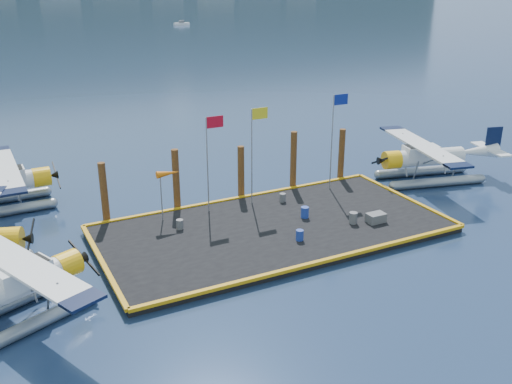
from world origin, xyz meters
The scene contains 20 objects.
ground centered at (0.00, 0.00, 0.00)m, with size 4000.00×4000.00×0.00m, color #182B49.
dock centered at (0.00, 0.00, 0.20)m, with size 20.00×10.00×0.40m, color black.
dock_bumpers centered at (0.00, 0.00, 0.49)m, with size 20.25×10.25×0.18m, color #C4880B, non-canonical shape.
seaplane_a centered at (-14.25, -3.03, 1.56)m, with size 9.31×9.80×3.57m.
seaplane_d centered at (14.09, 2.80, 1.65)m, with size 9.89×10.70×3.80m.
drum_0 centered at (-5.01, 2.12, 0.69)m, with size 0.41×0.41×0.58m, color #4F4F54.
drum_1 centered at (4.45, -1.76, 0.74)m, with size 0.49×0.49×0.69m, color #4F4F54.
drum_2 centered at (2.34, 0.28, 0.74)m, with size 0.48×0.48×0.67m, color navy.
drum_3 centered at (0.43, -2.30, 0.70)m, with size 0.43×0.43×0.60m, color navy.
drum_5 centered at (2.40, 3.14, 0.68)m, with size 0.40×0.40×0.56m, color #4F4F54.
crate centered at (5.77, -2.22, 0.67)m, with size 1.09×0.73×0.55m, color #4F4F54.
flagpole_red centered at (-2.29, 3.80, 4.40)m, with size 1.14×0.08×6.00m.
flagpole_yellow centered at (0.70, 3.80, 4.51)m, with size 1.14×0.08×6.20m.
flagpole_blue centered at (6.70, 3.80, 4.69)m, with size 1.14×0.08×6.50m.
windsock centered at (-5.03, 3.80, 3.23)m, with size 1.40×0.44×3.12m.
piling_0 centered at (-8.50, 5.40, 2.00)m, with size 0.44×0.44×4.00m, color #432713.
piling_1 centered at (-4.00, 5.40, 2.10)m, with size 0.44×0.44×4.20m, color #432713.
piling_2 centered at (0.50, 5.40, 1.90)m, with size 0.44×0.44×3.80m, color #432713.
piling_3 centered at (4.50, 5.40, 2.15)m, with size 0.44×0.44×4.30m, color #432713.
piling_4 centered at (8.50, 5.40, 2.00)m, with size 0.44×0.44×4.00m, color #432713.
Camera 1 is at (-14.69, -26.79, 14.27)m, focal length 40.00 mm.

